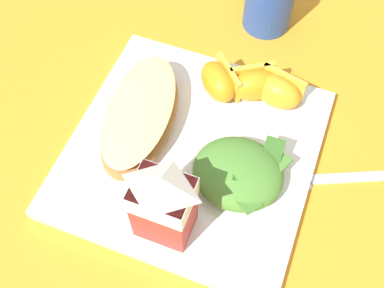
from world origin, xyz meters
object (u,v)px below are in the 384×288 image
cheesy_pizza_bread (140,116)px  orange_wedge_front (278,91)px  milk_carton (163,202)px  orange_wedge_middle (255,84)px  metal_fork (346,177)px  white_plate (192,152)px  orange_wedge_rear (218,81)px  green_salad_pile (238,173)px

cheesy_pizza_bread → orange_wedge_front: orange_wedge_front is taller
milk_carton → orange_wedge_middle: 0.21m
milk_carton → metal_fork: milk_carton is taller
white_plate → metal_fork: size_ratio=1.57×
orange_wedge_rear → metal_fork: size_ratio=0.38×
milk_carton → orange_wedge_front: bearing=-107.7°
orange_wedge_rear → milk_carton: bearing=92.6°
white_plate → green_salad_pile: size_ratio=2.74×
milk_carton → orange_wedge_front: milk_carton is taller
milk_carton → green_salad_pile: bearing=-125.2°
orange_wedge_front → orange_wedge_middle: 0.03m
cheesy_pizza_bread → orange_wedge_middle: (-0.11, -0.09, 0.00)m
cheesy_pizza_bread → green_salad_pile: 0.13m
cheesy_pizza_bread → orange_wedge_rear: size_ratio=2.62×
white_plate → metal_fork: bearing=-169.0°
cheesy_pizza_bread → milk_carton: milk_carton is taller
orange_wedge_rear → white_plate: bearing=90.3°
green_salad_pile → orange_wedge_rear: same height
cheesy_pizza_bread → orange_wedge_middle: orange_wedge_middle is taller
cheesy_pizza_bread → milk_carton: size_ratio=1.62×
milk_carton → orange_wedge_front: size_ratio=1.65×
orange_wedge_rear → orange_wedge_front: bearing=-170.9°
metal_fork → milk_carton: bearing=38.1°
orange_wedge_rear → green_salad_pile: bearing=119.1°
green_salad_pile → orange_wedge_middle: (0.02, -0.12, -0.00)m
white_plate → milk_carton: 0.12m
white_plate → metal_fork: white_plate is taller
white_plate → orange_wedge_rear: (0.00, -0.09, 0.03)m
orange_wedge_middle → orange_wedge_front: bearing=-179.5°
white_plate → orange_wedge_front: (-0.07, -0.10, 0.03)m
orange_wedge_front → orange_wedge_rear: 0.07m
white_plate → orange_wedge_rear: 0.09m
orange_wedge_front → cheesy_pizza_bread: bearing=33.2°
orange_wedge_middle → orange_wedge_rear: size_ratio=1.03×
orange_wedge_middle → milk_carton: bearing=80.1°
cheesy_pizza_bread → metal_fork: size_ratio=1.00×
white_plate → orange_wedge_front: size_ratio=4.21×
orange_wedge_front → white_plate: bearing=54.7°
green_salad_pile → orange_wedge_front: (-0.01, -0.12, -0.00)m
green_salad_pile → orange_wedge_rear: (0.06, -0.11, -0.00)m
green_salad_pile → orange_wedge_rear: 0.13m
cheesy_pizza_bread → green_salad_pile: green_salad_pile is taller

